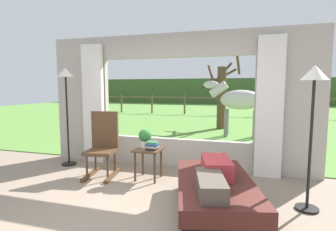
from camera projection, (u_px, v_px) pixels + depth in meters
name	position (u px, v px, depth m)	size (l,w,h in m)	color
ground_plane	(124.00, 223.00, 2.95)	(12.00, 12.00, 0.00)	gray
back_wall_with_window	(175.00, 103.00, 4.98)	(5.20, 0.12, 2.55)	#ADA599
curtain_panel_left	(93.00, 104.00, 5.32)	(0.44, 0.10, 2.40)	silver
curtain_panel_right	(269.00, 108.00, 4.38)	(0.44, 0.10, 2.40)	silver
outdoor_pasture_lawn	(221.00, 113.00, 15.51)	(36.00, 21.68, 0.02)	#568438
distant_hill_ridge	(230.00, 91.00, 24.77)	(36.00, 2.00, 2.40)	#3F592F
recliner_sofa	(215.00, 195.00, 3.21)	(1.29, 1.87, 0.42)	black
reclining_person	(215.00, 172.00, 3.13)	(0.48, 1.42, 0.22)	#B23338
rocking_chair	(103.00, 144.00, 4.56)	(0.56, 0.74, 1.12)	#4C331E
side_table	(148.00, 154.00, 4.36)	(0.44, 0.44, 0.52)	#4C331E
potted_plant	(145.00, 137.00, 4.41)	(0.22, 0.22, 0.32)	silver
book_stack	(152.00, 146.00, 4.26)	(0.21, 0.15, 0.14)	black
floor_lamp_left	(66.00, 87.00, 5.06)	(0.32, 0.32, 1.92)	black
floor_lamp_right	(313.00, 94.00, 3.13)	(0.32, 0.32, 1.80)	black
horse	(238.00, 100.00, 7.95)	(1.81, 0.61, 1.73)	#B2B2AD
pasture_tree	(222.00, 94.00, 9.61)	(1.49, 1.48, 3.02)	#4C3823
pasture_fence_line	(220.00, 102.00, 14.36)	(16.10, 0.10, 1.10)	brown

